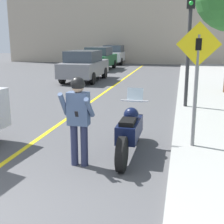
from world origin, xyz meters
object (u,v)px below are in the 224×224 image
at_px(crossing_sign, 197,73).
at_px(traffic_light, 190,24).
at_px(person_biker, 78,112).
at_px(motorcycle, 130,131).
at_px(parked_car_green, 99,58).
at_px(parked_car_white, 115,54).
at_px(parked_car_grey, 84,66).

xyz_separation_m(crossing_sign, traffic_light, (-0.13, 4.03, 1.15)).
bearing_deg(person_biker, motorcycle, 42.97).
bearing_deg(parked_car_green, motorcycle, -73.01).
xyz_separation_m(person_biker, traffic_light, (2.01, 5.37, 1.78)).
height_order(person_biker, parked_car_white, person_biker).
distance_m(person_biker, crossing_sign, 2.61).
bearing_deg(crossing_sign, parked_car_white, 106.58).
bearing_deg(parked_car_green, person_biker, -76.33).
bearing_deg(person_biker, crossing_sign, 32.05).
xyz_separation_m(person_biker, parked_car_grey, (-3.51, 11.39, -0.20)).
height_order(traffic_light, parked_car_white, traffic_light).
height_order(person_biker, crossing_sign, crossing_sign).
xyz_separation_m(person_biker, parked_car_white, (-4.22, 22.73, -0.20)).
height_order(motorcycle, parked_car_white, parked_car_white).
relative_size(person_biker, traffic_light, 0.44).
relative_size(parked_car_grey, parked_car_green, 1.00).
xyz_separation_m(parked_car_grey, parked_car_white, (-0.71, 11.34, 0.00)).
xyz_separation_m(crossing_sign, parked_car_white, (-6.36, 21.38, -0.83)).
height_order(motorcycle, parked_car_grey, parked_car_grey).
bearing_deg(motorcycle, crossing_sign, 23.13).
bearing_deg(parked_car_green, parked_car_grey, -83.06).
bearing_deg(parked_car_grey, traffic_light, -47.44).
height_order(crossing_sign, traffic_light, traffic_light).
distance_m(traffic_light, parked_car_grey, 8.40).
height_order(crossing_sign, parked_car_green, crossing_sign).
bearing_deg(person_biker, parked_car_green, 103.67).
bearing_deg(parked_car_grey, person_biker, -72.87).
xyz_separation_m(person_biker, crossing_sign, (2.15, 1.34, 0.63)).
height_order(traffic_light, parked_car_grey, traffic_light).
relative_size(crossing_sign, parked_car_grey, 0.63).
bearing_deg(motorcycle, parked_car_green, 106.99).
distance_m(person_biker, parked_car_green, 17.99).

